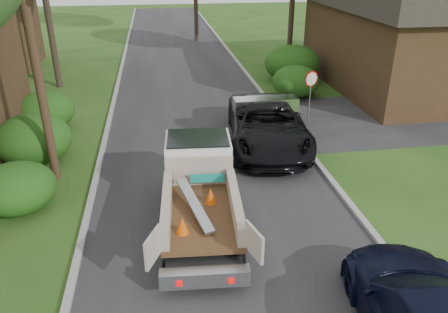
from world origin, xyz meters
name	(u,v)px	position (x,y,z in m)	size (l,w,h in m)	color
ground	(232,249)	(0.00, 0.00, 0.00)	(120.00, 120.00, 0.00)	#244C15
road	(196,121)	(0.00, 10.00, 0.00)	(8.00, 90.00, 0.02)	#28282B
side_street	(439,114)	(12.00, 9.00, 0.01)	(16.00, 7.00, 0.02)	#28282B
curb_left	(108,124)	(-4.10, 10.00, 0.06)	(0.20, 90.00, 0.12)	#9E9E99
curb_right	(279,115)	(4.10, 10.00, 0.06)	(0.20, 90.00, 0.12)	#9E9E99
stop_sign	(311,86)	(5.20, 9.00, 1.78)	(0.71, 0.32, 2.48)	slate
utility_pole	(30,30)	(-5.48, 4.98, 5.17)	(2.42, 1.25, 10.00)	#382619
house_right	(415,32)	(13.00, 14.00, 3.16)	(9.72, 12.96, 6.20)	#3B2A18
hedge_left_a	(17,188)	(-6.20, 3.00, 0.77)	(2.34, 2.34, 1.53)	#1A440F
hedge_left_b	(33,139)	(-6.50, 6.50, 0.94)	(2.86, 2.86, 1.87)	#1A440F
hedge_left_c	(45,111)	(-6.80, 10.00, 0.85)	(2.60, 2.60, 1.70)	#1A440F
hedge_right_a	(296,81)	(5.80, 13.00, 0.85)	(2.60, 2.60, 1.70)	#1A440F
hedge_right_b	(292,64)	(6.50, 16.00, 1.10)	(3.38, 3.38, 2.21)	#1A440F
flatbed_truck	(199,181)	(-0.67, 1.88, 1.16)	(2.73, 5.78, 2.13)	black
black_pickup	(268,124)	(2.64, 6.71, 0.93)	(3.09, 6.70, 1.86)	black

